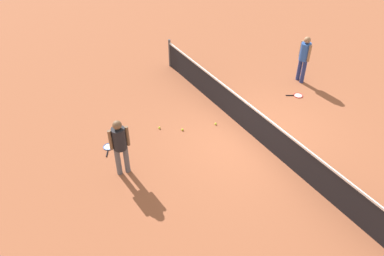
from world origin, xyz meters
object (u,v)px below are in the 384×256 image
at_px(player_far_side, 304,56).
at_px(tennis_ball_midcourt, 159,128).
at_px(tennis_ball_near_player, 216,124).
at_px(tennis_racket_far_player, 297,95).
at_px(tennis_ball_by_net, 182,130).
at_px(player_near_side, 120,143).
at_px(tennis_racket_near_player, 109,147).

bearing_deg(player_far_side, tennis_ball_midcourt, -92.14).
height_order(tennis_ball_near_player, tennis_ball_midcourt, same).
relative_size(tennis_racket_far_player, tennis_ball_by_net, 8.88).
height_order(player_far_side, tennis_ball_by_net, player_far_side).
xyz_separation_m(tennis_ball_by_net, tennis_ball_midcourt, (-0.45, -0.55, 0.00)).
xyz_separation_m(player_near_side, tennis_racket_far_player, (-0.27, 6.53, -1.00)).
xyz_separation_m(player_near_side, player_far_side, (-0.95, 7.27, 0.00)).
relative_size(player_near_side, tennis_ball_midcourt, 25.76).
bearing_deg(tennis_ball_by_net, tennis_racket_far_player, 84.15).
xyz_separation_m(player_far_side, tennis_ball_by_net, (0.24, -5.04, -0.98)).
bearing_deg(player_near_side, tennis_ball_by_net, 107.60).
bearing_deg(tennis_racket_near_player, player_near_side, -1.47).
bearing_deg(player_near_side, tennis_ball_midcourt, 124.50).
bearing_deg(tennis_ball_midcourt, tennis_racket_far_player, 79.60).
height_order(player_near_side, tennis_ball_by_net, player_near_side).
distance_m(tennis_racket_near_player, tennis_ball_near_player, 3.30).
bearing_deg(player_far_side, tennis_racket_near_player, -91.57).
height_order(player_near_side, tennis_ball_near_player, player_near_side).
bearing_deg(tennis_ball_midcourt, tennis_ball_near_player, 64.55).
height_order(tennis_racket_near_player, tennis_ball_midcourt, tennis_ball_midcourt).
bearing_deg(tennis_racket_far_player, tennis_ball_midcourt, -100.40).
xyz_separation_m(player_near_side, tennis_ball_near_player, (-0.41, 3.24, -0.98)).
relative_size(tennis_ball_near_player, tennis_ball_midcourt, 1.00).
height_order(player_near_side, tennis_ball_midcourt, player_near_side).
distance_m(tennis_ball_by_net, tennis_ball_midcourt, 0.71).
xyz_separation_m(tennis_racket_far_player, tennis_ball_near_player, (-0.15, -3.28, 0.02)).
distance_m(tennis_racket_far_player, tennis_ball_by_net, 4.32).
distance_m(player_near_side, tennis_ball_by_net, 2.53).
bearing_deg(tennis_ball_by_net, tennis_ball_near_player, 73.85).
bearing_deg(tennis_racket_far_player, tennis_ball_by_net, -95.85).
height_order(tennis_ball_near_player, tennis_ball_by_net, same).
bearing_deg(tennis_racket_near_player, tennis_racket_far_player, 82.30).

